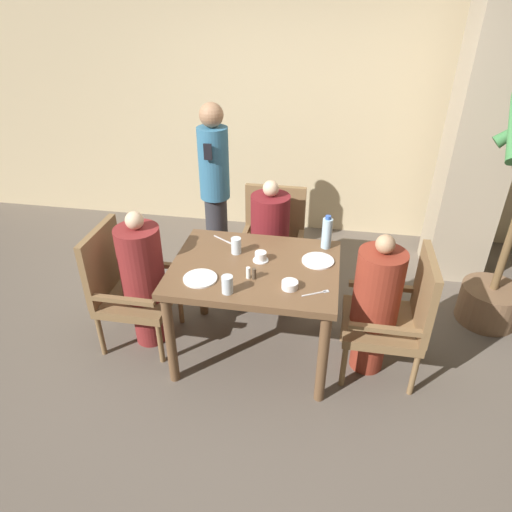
% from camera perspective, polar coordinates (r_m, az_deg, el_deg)
% --- Properties ---
extents(ground_plane, '(16.00, 16.00, 0.00)m').
position_cam_1_polar(ground_plane, '(3.61, -0.13, -11.69)').
color(ground_plane, '#60564C').
extents(wall_back, '(8.00, 0.06, 2.80)m').
position_cam_1_polar(wall_back, '(4.91, 4.58, 18.66)').
color(wall_back, '#C6B289').
rests_on(wall_back, ground_plane).
extents(pillar_stone, '(0.51, 0.51, 2.70)m').
position_cam_1_polar(pillar_stone, '(4.43, 26.35, 13.62)').
color(pillar_stone, tan).
rests_on(pillar_stone, ground_plane).
extents(dining_table, '(1.15, 0.89, 0.78)m').
position_cam_1_polar(dining_table, '(3.19, -0.14, -2.86)').
color(dining_table, brown).
rests_on(dining_table, ground_plane).
extents(chair_left_side, '(0.53, 0.53, 0.95)m').
position_cam_1_polar(chair_left_side, '(3.57, -15.99, -3.51)').
color(chair_left_side, brown).
rests_on(chair_left_side, ground_plane).
extents(diner_in_left_chair, '(0.32, 0.32, 1.12)m').
position_cam_1_polar(diner_in_left_chair, '(3.47, -13.91, -2.75)').
color(diner_in_left_chair, maroon).
rests_on(diner_in_left_chair, ground_plane).
extents(chair_far_side, '(0.53, 0.53, 0.95)m').
position_cam_1_polar(chair_far_side, '(4.01, 2.05, 1.87)').
color(chair_far_side, brown).
rests_on(chair_far_side, ground_plane).
extents(diner_in_far_chair, '(0.32, 0.32, 1.12)m').
position_cam_1_polar(diner_in_far_chair, '(3.84, 1.74, 1.81)').
color(diner_in_far_chair, maroon).
rests_on(diner_in_far_chair, ground_plane).
extents(chair_right_side, '(0.53, 0.53, 0.95)m').
position_cam_1_polar(chair_right_side, '(3.30, 17.15, -6.93)').
color(chair_right_side, brown).
rests_on(chair_right_side, ground_plane).
extents(diner_in_right_chair, '(0.32, 0.32, 1.09)m').
position_cam_1_polar(diner_in_right_chair, '(3.24, 14.69, -5.81)').
color(diner_in_right_chair, maroon).
rests_on(diner_in_right_chair, ground_plane).
extents(standing_host, '(0.27, 0.31, 1.60)m').
position_cam_1_polar(standing_host, '(4.20, -5.17, 8.73)').
color(standing_host, '#2D2D33').
rests_on(standing_host, ground_plane).
extents(potted_palm, '(0.59, 0.54, 1.93)m').
position_cam_1_polar(potted_palm, '(4.09, 28.24, -1.17)').
color(potted_palm, brown).
rests_on(potted_palm, ground_plane).
extents(plate_main_left, '(0.22, 0.22, 0.01)m').
position_cam_1_polar(plate_main_left, '(3.20, 7.74, -0.59)').
color(plate_main_left, white).
rests_on(plate_main_left, dining_table).
extents(plate_main_right, '(0.22, 0.22, 0.01)m').
position_cam_1_polar(plate_main_right, '(3.01, -6.99, -2.80)').
color(plate_main_right, white).
rests_on(plate_main_right, dining_table).
extents(teacup_with_saucer, '(0.11, 0.11, 0.07)m').
position_cam_1_polar(teacup_with_saucer, '(3.17, 0.59, -0.10)').
color(teacup_with_saucer, white).
rests_on(teacup_with_saucer, dining_table).
extents(bowl_small, '(0.11, 0.11, 0.05)m').
position_cam_1_polar(bowl_small, '(2.90, 4.25, -3.62)').
color(bowl_small, white).
rests_on(bowl_small, dining_table).
extents(water_bottle, '(0.07, 0.07, 0.25)m').
position_cam_1_polar(water_bottle, '(3.33, 8.85, 2.88)').
color(water_bottle, '#A3C6DB').
rests_on(water_bottle, dining_table).
extents(glass_tall_near, '(0.07, 0.07, 0.12)m').
position_cam_1_polar(glass_tall_near, '(3.25, -2.50, 1.30)').
color(glass_tall_near, silver).
rests_on(glass_tall_near, dining_table).
extents(glass_tall_mid, '(0.07, 0.07, 0.12)m').
position_cam_1_polar(glass_tall_mid, '(2.84, -3.60, -3.58)').
color(glass_tall_mid, silver).
rests_on(glass_tall_mid, dining_table).
extents(salt_shaker, '(0.03, 0.03, 0.08)m').
position_cam_1_polar(salt_shaker, '(2.98, -0.98, -2.11)').
color(salt_shaker, white).
rests_on(salt_shaker, dining_table).
extents(pepper_shaker, '(0.03, 0.03, 0.08)m').
position_cam_1_polar(pepper_shaker, '(2.98, -0.24, -2.22)').
color(pepper_shaker, '#4C3D2D').
rests_on(pepper_shaker, dining_table).
extents(fork_beside_plate, '(0.17, 0.10, 0.00)m').
position_cam_1_polar(fork_beside_plate, '(2.89, 7.81, -4.58)').
color(fork_beside_plate, silver).
rests_on(fork_beside_plate, dining_table).
extents(knife_beside_plate, '(0.17, 0.11, 0.00)m').
position_cam_1_polar(knife_beside_plate, '(3.44, -4.01, 1.99)').
color(knife_beside_plate, silver).
rests_on(knife_beside_plate, dining_table).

